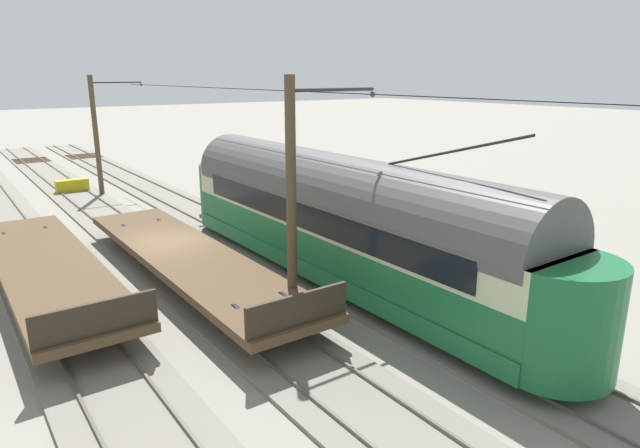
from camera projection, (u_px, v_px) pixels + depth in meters
The scene contains 10 objects.
ground_plane at pixel (170, 266), 19.99m from camera, with size 220.00×220.00×0.00m, color gray.
track_streetcar_siding at pixel (262, 243), 22.47m from camera, with size 2.80×80.00×0.18m.
track_adjacent_siding at pixel (167, 262), 20.22m from camera, with size 2.80×80.00×0.18m.
track_third_siding at pixel (49, 285), 17.98m from camera, with size 2.80×80.00×0.18m.
vintage_streetcar at pixel (337, 217), 17.87m from camera, with size 2.65×18.35×5.35m.
flatcar_adjacent at pixel (190, 258), 18.18m from camera, with size 2.80×13.79×1.60m.
flatcar_far_siding at pixel (48, 267), 17.34m from camera, with size 2.80×12.87×1.60m.
catenary_pole_foreground at pixel (97, 134), 30.80m from camera, with size 3.01×0.28×6.76m.
catenary_pole_mid_near at pixel (294, 197), 14.76m from camera, with size 3.01×0.28×6.76m.
track_end_bumper at pixel (72, 186), 32.29m from camera, with size 1.80×0.60×0.80m, color #B2A519.
Camera 1 is at (6.50, 18.57, 6.73)m, focal length 30.69 mm.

